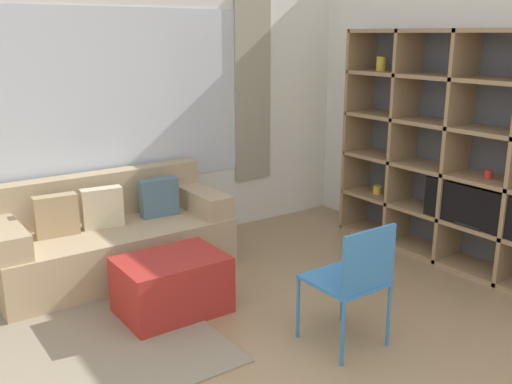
# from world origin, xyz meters

# --- Properties ---
(wall_back) EXTENTS (6.68, 0.11, 2.70)m
(wall_back) POSITION_xyz_m (0.00, 3.39, 1.36)
(wall_back) COLOR white
(wall_back) RESTS_ON ground_plane
(wall_right) EXTENTS (0.07, 4.56, 2.70)m
(wall_right) POSITION_xyz_m (2.77, 1.68, 1.35)
(wall_right) COLOR white
(wall_right) RESTS_ON ground_plane
(area_rug) EXTENTS (2.13, 1.68, 0.01)m
(area_rug) POSITION_xyz_m (-0.98, 1.88, 0.01)
(area_rug) COLOR gray
(area_rug) RESTS_ON ground_plane
(shelving_unit) EXTENTS (0.41, 2.47, 2.07)m
(shelving_unit) POSITION_xyz_m (2.57, 1.41, 1.02)
(shelving_unit) COLOR #515660
(shelving_unit) RESTS_ON ground_plane
(couch_main) EXTENTS (1.96, 0.86, 0.84)m
(couch_main) POSITION_xyz_m (-0.11, 2.92, 0.32)
(couch_main) COLOR tan
(couch_main) RESTS_ON ground_plane
(ottoman) EXTENTS (0.77, 0.55, 0.44)m
(ottoman) POSITION_xyz_m (-0.03, 1.96, 0.22)
(ottoman) COLOR #A82823
(ottoman) RESTS_ON ground_plane
(folding_chair) EXTENTS (0.44, 0.46, 0.86)m
(folding_chair) POSITION_xyz_m (0.71, 0.82, 0.52)
(folding_chair) COLOR #3375B7
(folding_chair) RESTS_ON ground_plane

